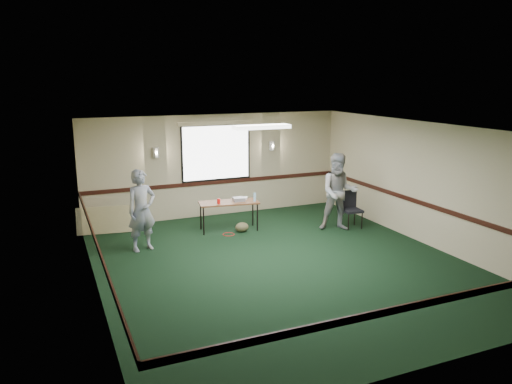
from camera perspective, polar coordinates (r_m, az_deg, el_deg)
name	(u,v)px	position (r m, az deg, el deg)	size (l,w,h in m)	color
ground	(282,264)	(10.06, 2.94, -8.22)	(8.00, 8.00, 0.00)	black
room_shell	(242,169)	(11.51, -1.61, 2.69)	(8.00, 8.02, 8.00)	#BDB088
folding_table	(229,204)	(12.03, -3.13, -1.36)	(1.49, 0.77, 0.71)	#552F18
projector	(239,199)	(12.06, -1.98, -0.84)	(0.27, 0.23, 0.09)	gray
game_console	(243,198)	(12.26, -1.49, -0.69)	(0.21, 0.17, 0.05)	white
red_cup	(219,201)	(11.84, -4.29, -1.06)	(0.08, 0.08, 0.12)	red
water_bottle	(255,197)	(12.02, -0.15, -0.59)	(0.06, 0.06, 0.21)	#96D1F5
duffel_bag	(242,227)	(12.03, -1.62, -4.04)	(0.33, 0.25, 0.23)	#464528
cable_coil	(229,234)	(11.86, -3.15, -4.85)	(0.28, 0.28, 0.01)	red
folded_table	(104,220)	(12.40, -16.97, -3.09)	(1.26, 0.05, 0.65)	tan
conference_chair	(350,206)	(12.56, 10.74, -1.59)	(0.48, 0.50, 0.90)	black
person_left	(142,210)	(10.86, -12.94, -2.06)	(0.64, 0.42, 1.76)	#3C4B84
person_right	(339,192)	(12.15, 9.46, -0.01)	(0.91, 0.71, 1.88)	#728EB1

